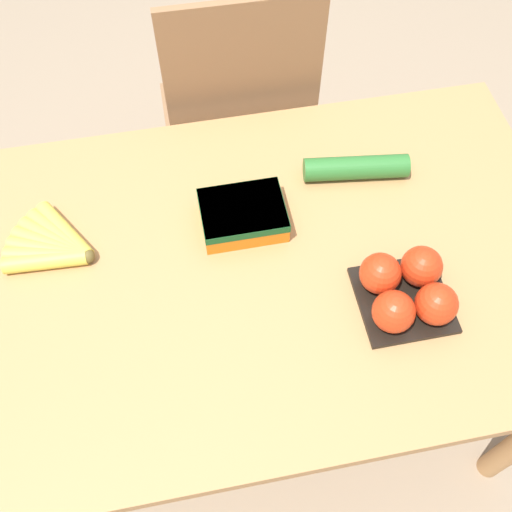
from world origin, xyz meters
TOP-DOWN VIEW (x-y plane):
  - ground_plane at (0.00, 0.00)m, footprint 12.00×12.00m
  - dining_table at (0.00, 0.00)m, footprint 1.34×0.84m
  - chair at (0.06, 0.61)m, footprint 0.42×0.40m
  - banana_bunch at (-0.40, 0.11)m, footprint 0.18×0.17m
  - tomato_pack at (0.27, -0.14)m, footprint 0.18×0.18m
  - carrot_bag at (-0.01, 0.11)m, footprint 0.18×0.13m
  - cucumber_near at (0.26, 0.19)m, footprint 0.24×0.08m

SIDE VIEW (x-z plane):
  - ground_plane at x=0.00m, z-range 0.00..0.00m
  - chair at x=0.06m, z-range 0.01..1.01m
  - dining_table at x=0.00m, z-range 0.27..1.01m
  - banana_bunch at x=-0.40m, z-range 0.74..0.77m
  - cucumber_near at x=0.26m, z-range 0.74..0.79m
  - carrot_bag at x=-0.01m, z-range 0.74..0.80m
  - tomato_pack at x=0.27m, z-range 0.74..0.83m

